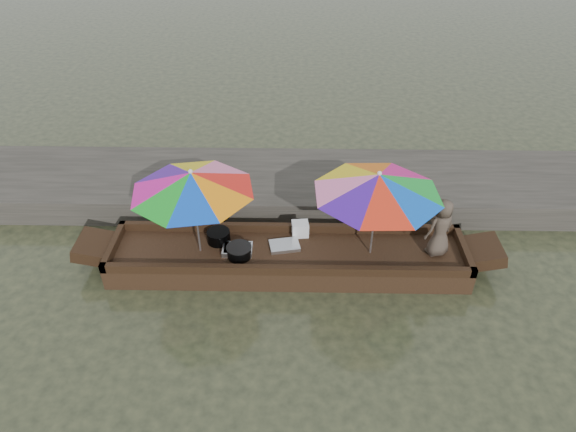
{
  "coord_description": "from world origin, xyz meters",
  "views": [
    {
      "loc": [
        0.13,
        -6.55,
        5.79
      ],
      "look_at": [
        0.0,
        0.1,
        1.0
      ],
      "focal_mm": 32.0,
      "sensor_mm": 36.0,
      "label": 1
    }
  ],
  "objects_px": {
    "charcoal_grill": "(239,252)",
    "supply_bag": "(300,229)",
    "tray_scallop": "(285,246)",
    "vendor": "(441,228)",
    "tray_crayfish": "(237,250)",
    "cooking_pot": "(219,236)",
    "umbrella_stern": "(375,214)",
    "boat_hull": "(288,259)",
    "umbrella_bow": "(196,212)"
  },
  "relations": [
    {
      "from": "tray_scallop",
      "to": "charcoal_grill",
      "type": "xyz_separation_m",
      "value": [
        -0.73,
        -0.26,
        0.06
      ]
    },
    {
      "from": "umbrella_bow",
      "to": "umbrella_stern",
      "type": "bearing_deg",
      "value": 0.0
    },
    {
      "from": "charcoal_grill",
      "to": "supply_bag",
      "type": "xyz_separation_m",
      "value": [
        0.99,
        0.59,
        0.04
      ]
    },
    {
      "from": "boat_hull",
      "to": "umbrella_bow",
      "type": "distance_m",
      "value": 1.74
    },
    {
      "from": "charcoal_grill",
      "to": "umbrella_stern",
      "type": "relative_size",
      "value": 0.19
    },
    {
      "from": "cooking_pot",
      "to": "umbrella_stern",
      "type": "bearing_deg",
      "value": -5.6
    },
    {
      "from": "boat_hull",
      "to": "tray_scallop",
      "type": "distance_m",
      "value": 0.24
    },
    {
      "from": "boat_hull",
      "to": "tray_crayfish",
      "type": "relative_size",
      "value": 11.98
    },
    {
      "from": "boat_hull",
      "to": "supply_bag",
      "type": "xyz_separation_m",
      "value": [
        0.2,
        0.45,
        0.3
      ]
    },
    {
      "from": "supply_bag",
      "to": "vendor",
      "type": "height_order",
      "value": "vendor"
    },
    {
      "from": "tray_crayfish",
      "to": "charcoal_grill",
      "type": "height_order",
      "value": "charcoal_grill"
    },
    {
      "from": "tray_crayfish",
      "to": "tray_scallop",
      "type": "relative_size",
      "value": 1.0
    },
    {
      "from": "vendor",
      "to": "tray_scallop",
      "type": "bearing_deg",
      "value": -29.75
    },
    {
      "from": "supply_bag",
      "to": "boat_hull",
      "type": "bearing_deg",
      "value": -114.06
    },
    {
      "from": "charcoal_grill",
      "to": "vendor",
      "type": "bearing_deg",
      "value": 2.8
    },
    {
      "from": "vendor",
      "to": "charcoal_grill",
      "type": "bearing_deg",
      "value": -24.67
    },
    {
      "from": "boat_hull",
      "to": "umbrella_stern",
      "type": "xyz_separation_m",
      "value": [
        1.36,
        0.0,
        0.95
      ]
    },
    {
      "from": "boat_hull",
      "to": "tray_scallop",
      "type": "relative_size",
      "value": 11.98
    },
    {
      "from": "charcoal_grill",
      "to": "supply_bag",
      "type": "height_order",
      "value": "supply_bag"
    },
    {
      "from": "charcoal_grill",
      "to": "umbrella_stern",
      "type": "height_order",
      "value": "umbrella_stern"
    },
    {
      "from": "tray_scallop",
      "to": "umbrella_bow",
      "type": "relative_size",
      "value": 0.25
    },
    {
      "from": "umbrella_bow",
      "to": "charcoal_grill",
      "type": "bearing_deg",
      "value": -12.15
    },
    {
      "from": "umbrella_bow",
      "to": "umbrella_stern",
      "type": "distance_m",
      "value": 2.81
    },
    {
      "from": "vendor",
      "to": "umbrella_bow",
      "type": "distance_m",
      "value": 3.9
    },
    {
      "from": "boat_hull",
      "to": "charcoal_grill",
      "type": "distance_m",
      "value": 0.85
    },
    {
      "from": "tray_scallop",
      "to": "vendor",
      "type": "height_order",
      "value": "vendor"
    },
    {
      "from": "cooking_pot",
      "to": "umbrella_bow",
      "type": "relative_size",
      "value": 0.2
    },
    {
      "from": "umbrella_bow",
      "to": "umbrella_stern",
      "type": "xyz_separation_m",
      "value": [
        2.81,
        0.0,
        0.0
      ]
    },
    {
      "from": "cooking_pot",
      "to": "tray_scallop",
      "type": "distance_m",
      "value": 1.13
    },
    {
      "from": "supply_bag",
      "to": "umbrella_stern",
      "type": "xyz_separation_m",
      "value": [
        1.16,
        -0.45,
        0.65
      ]
    },
    {
      "from": "cooking_pot",
      "to": "umbrella_stern",
      "type": "relative_size",
      "value": 0.19
    },
    {
      "from": "tray_crayfish",
      "to": "charcoal_grill",
      "type": "distance_m",
      "value": 0.14
    },
    {
      "from": "vendor",
      "to": "umbrella_stern",
      "type": "distance_m",
      "value": 1.11
    },
    {
      "from": "boat_hull",
      "to": "cooking_pot",
      "type": "height_order",
      "value": "cooking_pot"
    },
    {
      "from": "cooking_pot",
      "to": "tray_crayfish",
      "type": "relative_size",
      "value": 0.79
    },
    {
      "from": "charcoal_grill",
      "to": "supply_bag",
      "type": "bearing_deg",
      "value": 30.87
    },
    {
      "from": "supply_bag",
      "to": "umbrella_bow",
      "type": "relative_size",
      "value": 0.14
    },
    {
      "from": "charcoal_grill",
      "to": "vendor",
      "type": "xyz_separation_m",
      "value": [
        3.23,
        0.16,
        0.42
      ]
    },
    {
      "from": "tray_scallop",
      "to": "vendor",
      "type": "xyz_separation_m",
      "value": [
        2.5,
        -0.1,
        0.49
      ]
    },
    {
      "from": "tray_scallop",
      "to": "tray_crayfish",
      "type": "bearing_deg",
      "value": -169.92
    },
    {
      "from": "boat_hull",
      "to": "tray_scallop",
      "type": "height_order",
      "value": "tray_scallop"
    },
    {
      "from": "tray_crayfish",
      "to": "umbrella_bow",
      "type": "distance_m",
      "value": 0.96
    },
    {
      "from": "boat_hull",
      "to": "tray_scallop",
      "type": "xyz_separation_m",
      "value": [
        -0.06,
        0.11,
        0.21
      ]
    },
    {
      "from": "cooking_pot",
      "to": "tray_scallop",
      "type": "relative_size",
      "value": 0.79
    },
    {
      "from": "cooking_pot",
      "to": "umbrella_stern",
      "type": "distance_m",
      "value": 2.63
    },
    {
      "from": "tray_scallop",
      "to": "charcoal_grill",
      "type": "bearing_deg",
      "value": -160.65
    },
    {
      "from": "umbrella_stern",
      "to": "vendor",
      "type": "bearing_deg",
      "value": 0.82
    },
    {
      "from": "umbrella_stern",
      "to": "supply_bag",
      "type": "bearing_deg",
      "value": 158.77
    },
    {
      "from": "boat_hull",
      "to": "umbrella_bow",
      "type": "relative_size",
      "value": 3.02
    },
    {
      "from": "boat_hull",
      "to": "cooking_pot",
      "type": "distance_m",
      "value": 1.23
    }
  ]
}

